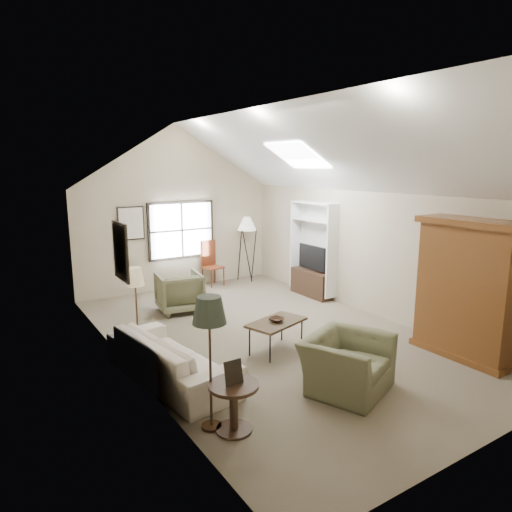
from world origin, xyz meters
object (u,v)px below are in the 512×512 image
sofa (171,357)px  side_table (234,407)px  armoire (469,289)px  armchair_near (347,363)px  armchair_far (179,292)px  side_chair (213,263)px  coffee_table (276,336)px

sofa → side_table: sofa is taller
sofa → side_table: 1.60m
armoire → armchair_near: armoire is taller
armchair_far → armoire: bearing=131.5°
side_chair → coffee_table: bearing=-113.0°
armchair_near → side_table: armchair_near is taller
sofa → armchair_near: 2.45m
armoire → side_chair: bearing=102.6°
side_table → armchair_near: bearing=1.3°
sofa → armchair_far: armchair_far is taller
armoire → armchair_far: 5.50m
coffee_table → armoire: bearing=-35.8°
side_table → coffee_table: bearing=43.0°
armoire → side_table: size_ratio=3.78×
sofa → coffee_table: 1.85m
sofa → side_chair: size_ratio=2.03×
coffee_table → side_chair: bearing=76.0°
side_table → side_chair: size_ratio=0.51×
armchair_far → side_chair: 2.18m
armoire → sofa: (-4.29, 1.74, -0.76)m
armoire → sofa: 4.69m
armchair_far → side_table: 4.64m
armchair_far → side_chair: size_ratio=0.79×
armchair_near → side_chair: 6.01m
armoire → armchair_far: bearing=122.5°
armchair_far → side_table: size_ratio=1.56×
sofa → armchair_near: bearing=-137.8°
armoire → side_chair: (-1.36, 6.10, -0.53)m
side_table → armoire: bearing=-1.9°
sofa → side_chair: bearing=-42.3°
armchair_near → coffee_table: size_ratio=1.14×
armchair_near → coffee_table: 1.59m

